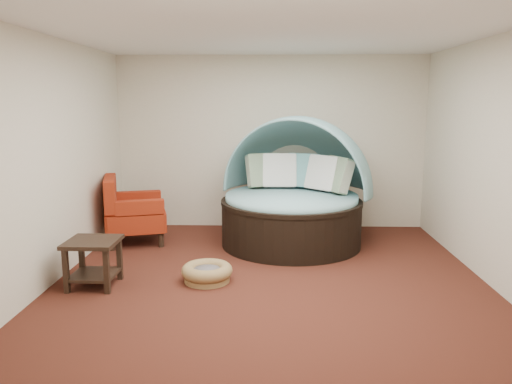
{
  "coord_description": "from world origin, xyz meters",
  "views": [
    {
      "loc": [
        -0.0,
        -5.68,
        2.07
      ],
      "look_at": [
        -0.19,
        0.6,
        0.92
      ],
      "focal_mm": 35.0,
      "sensor_mm": 36.0,
      "label": 1
    }
  ],
  "objects_px": {
    "canopy_daybed": "(294,185)",
    "pet_basket": "(207,272)",
    "red_armchair": "(131,212)",
    "side_table": "(93,256)"
  },
  "relations": [
    {
      "from": "canopy_daybed",
      "to": "pet_basket",
      "type": "distance_m",
      "value": 2.14
    },
    {
      "from": "red_armchair",
      "to": "side_table",
      "type": "xyz_separation_m",
      "value": [
        0.06,
        -1.77,
        -0.11
      ]
    },
    {
      "from": "canopy_daybed",
      "to": "pet_basket",
      "type": "relative_size",
      "value": 3.41
    },
    {
      "from": "pet_basket",
      "to": "red_armchair",
      "type": "relative_size",
      "value": 0.74
    },
    {
      "from": "canopy_daybed",
      "to": "red_armchair",
      "type": "height_order",
      "value": "canopy_daybed"
    },
    {
      "from": "canopy_daybed",
      "to": "red_armchair",
      "type": "relative_size",
      "value": 2.53
    },
    {
      "from": "side_table",
      "to": "pet_basket",
      "type": "bearing_deg",
      "value": 8.07
    },
    {
      "from": "pet_basket",
      "to": "side_table",
      "type": "height_order",
      "value": "side_table"
    },
    {
      "from": "canopy_daybed",
      "to": "side_table",
      "type": "bearing_deg",
      "value": -120.33
    },
    {
      "from": "red_armchair",
      "to": "pet_basket",
      "type": "bearing_deg",
      "value": -66.36
    }
  ]
}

